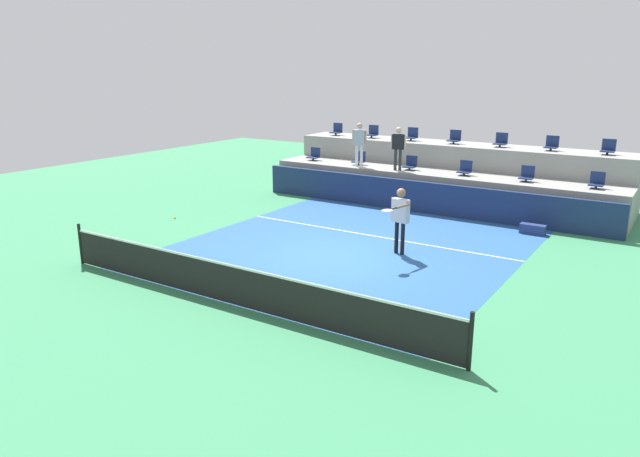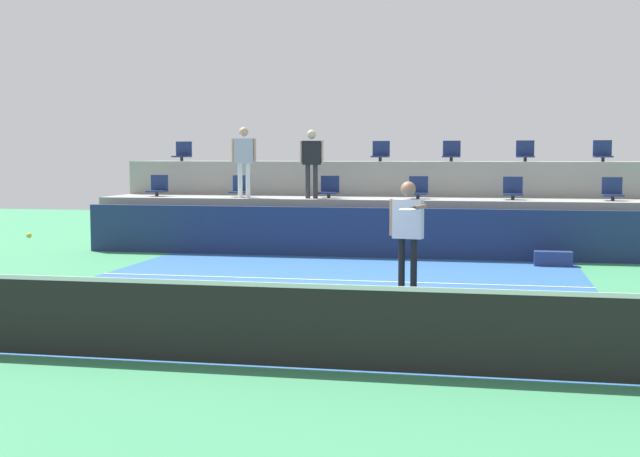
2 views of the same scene
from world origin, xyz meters
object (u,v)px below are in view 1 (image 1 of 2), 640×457
object	(u,v)px
stadium_chair_lower_mid_left	(411,164)
stadium_chair_lower_mid_right	(465,169)
spectator_in_grey	(398,145)
stadium_chair_upper_mid_right	(501,141)
equipment_bag	(533,229)
stadium_chair_upper_center	(455,138)
tennis_player	(400,214)
stadium_chair_lower_left	(359,159)
stadium_chair_lower_far_right	(597,182)
stadium_chair_upper_far_right	(608,148)
stadium_chair_lower_right	(527,175)
stadium_chair_upper_mid_left	(412,135)
stadium_chair_lower_far_left	(314,155)
spectator_leaning_on_rail	(359,140)
stadium_chair_upper_left	(373,133)
tennis_ball	(175,218)
stadium_chair_upper_right	(552,144)
stadium_chair_upper_far_left	(337,130)

from	to	relation	value
stadium_chair_lower_mid_left	stadium_chair_lower_mid_right	distance (m)	2.10
spectator_in_grey	stadium_chair_upper_mid_right	bearing A→B (deg)	35.00
stadium_chair_lower_mid_right	spectator_in_grey	size ratio (longest dim) A/B	0.33
stadium_chair_lower_mid_right	equipment_bag	xyz separation A→B (m)	(2.93, -1.96, -1.31)
stadium_chair_upper_center	tennis_player	distance (m)	8.05
stadium_chair_lower_left	stadium_chair_lower_far_right	xyz separation A→B (m)	(8.59, 0.00, 0.00)
stadium_chair_upper_far_right	equipment_bag	bearing A→B (deg)	-109.97
stadium_chair_lower_right	equipment_bag	distance (m)	2.48
stadium_chair_lower_mid_left	tennis_player	xyz separation A→B (m)	(2.44, -6.03, -0.33)
stadium_chair_lower_mid_left	stadium_chair_upper_mid_left	bearing A→B (deg)	113.85
stadium_chair_lower_mid_left	stadium_chair_lower_mid_right	size ratio (longest dim) A/B	1.00
equipment_bag	stadium_chair_upper_far_right	bearing A→B (deg)	70.03
stadium_chair_lower_left	stadium_chair_lower_right	bearing A→B (deg)	0.00
stadium_chair_lower_far_left	stadium_chair_lower_mid_left	xyz separation A→B (m)	(4.30, 0.00, 0.00)
spectator_leaning_on_rail	stadium_chair_lower_mid_right	bearing A→B (deg)	5.37
stadium_chair_lower_mid_right	equipment_bag	world-z (taller)	stadium_chair_lower_mid_right
stadium_chair_upper_mid_left	stadium_chair_lower_left	bearing A→B (deg)	-127.66
stadium_chair_lower_mid_right	stadium_chair_lower_right	size ratio (longest dim) A/B	1.00
stadium_chair_upper_left	tennis_ball	world-z (taller)	stadium_chair_upper_left
stadium_chair_lower_mid_left	stadium_chair_upper_mid_left	xyz separation A→B (m)	(-0.80, 1.80, 0.85)
stadium_chair_lower_far_left	spectator_leaning_on_rail	bearing A→B (deg)	-9.40
stadium_chair_lower_right	stadium_chair_upper_left	distance (m)	7.10
stadium_chair_lower_right	stadium_chair_lower_far_right	size ratio (longest dim) A/B	1.00
stadium_chair_lower_mid_left	stadium_chair_lower_left	bearing A→B (deg)	180.00
stadium_chair_upper_far_right	equipment_bag	size ratio (longest dim) A/B	0.68
stadium_chair_upper_right	spectator_in_grey	xyz separation A→B (m)	(-4.91, -2.18, -0.11)
stadium_chair_upper_far_right	tennis_player	world-z (taller)	stadium_chair_upper_far_right
stadium_chair_upper_center	spectator_leaning_on_rail	size ratio (longest dim) A/B	0.31
stadium_chair_lower_mid_right	spectator_in_grey	bearing A→B (deg)	-171.09
stadium_chair_lower_right	stadium_chair_upper_far_left	world-z (taller)	stadium_chair_upper_far_left
stadium_chair_lower_mid_right	stadium_chair_lower_mid_left	bearing A→B (deg)	180.00
stadium_chair_upper_far_left	tennis_ball	world-z (taller)	stadium_chair_upper_far_left
stadium_chair_lower_far_right	stadium_chair_upper_far_right	world-z (taller)	stadium_chair_upper_far_right
tennis_ball	spectator_leaning_on_rail	bearing A→B (deg)	89.54
stadium_chair_upper_right	stadium_chair_upper_mid_left	bearing A→B (deg)	180.00
stadium_chair_lower_far_left	equipment_bag	world-z (taller)	stadium_chair_lower_far_left
stadium_chair_upper_far_right	spectator_leaning_on_rail	bearing A→B (deg)	-165.38
stadium_chair_lower_left	stadium_chair_upper_center	xyz separation A→B (m)	(3.17, 1.80, 0.85)
stadium_chair_upper_far_right	stadium_chair_lower_mid_left	bearing A→B (deg)	-164.27
stadium_chair_upper_center	spectator_leaning_on_rail	xyz separation A→B (m)	(-2.97, -2.18, -0.06)
stadium_chair_upper_mid_left	stadium_chair_upper_far_right	xyz separation A→B (m)	(7.18, 0.00, 0.00)
stadium_chair_lower_left	stadium_chair_upper_mid_right	size ratio (longest dim) A/B	1.00
stadium_chair_lower_mid_right	stadium_chair_upper_mid_left	bearing A→B (deg)	148.12
stadium_chair_upper_far_left	equipment_bag	bearing A→B (deg)	-21.90
stadium_chair_lower_far_left	tennis_player	world-z (taller)	tennis_player
stadium_chair_upper_mid_left	stadium_chair_upper_right	xyz separation A→B (m)	(5.36, 0.00, 0.00)
stadium_chair_upper_right	spectator_leaning_on_rail	size ratio (longest dim) A/B	0.31
stadium_chair_upper_mid_left	spectator_leaning_on_rail	xyz separation A→B (m)	(-1.19, -2.18, -0.06)
stadium_chair_upper_far_right	tennis_player	xyz separation A→B (m)	(-3.95, -7.83, -1.18)
stadium_chair_upper_right	tennis_player	bearing A→B (deg)	-105.18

